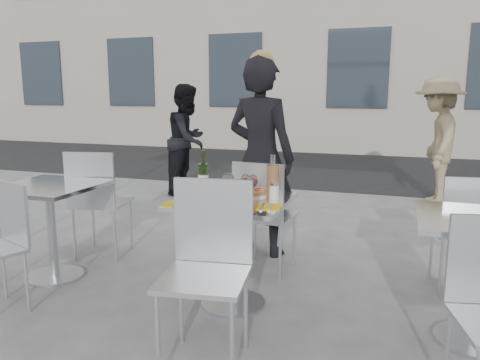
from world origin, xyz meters
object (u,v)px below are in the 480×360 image
(side_table_left, at_px, (50,211))
(carafe, at_px, (273,180))
(side_chair_rfar, at_px, (467,225))
(pizza_near, at_px, (230,204))
(pizza_far, at_px, (248,192))
(wineglass_red_a, at_px, (245,181))
(side_chair_lfar, at_px, (97,195))
(wineglass_white_a, at_px, (227,180))
(wineglass_white_b, at_px, (229,180))
(napkin_right, at_px, (266,207))
(woman_diner, at_px, (261,157))
(salad_plate, at_px, (235,193))
(wine_bottle, at_px, (203,176))
(main_table, at_px, (233,229))
(chair_far, at_px, (263,208))
(sugar_shaker, at_px, (274,191))
(napkin_left, at_px, (178,204))
(pedestrian_a, at_px, (188,139))
(chair_near, at_px, (208,255))
(pedestrian_b, at_px, (437,141))
(wineglass_red_b, at_px, (253,182))

(side_table_left, bearing_deg, carafe, 4.01)
(side_chair_rfar, height_order, pizza_near, side_chair_rfar)
(side_chair_rfar, height_order, pizza_far, side_chair_rfar)
(pizza_near, relative_size, wineglass_red_a, 2.26)
(side_chair_lfar, relative_size, carafe, 3.30)
(pizza_far, distance_m, wineglass_white_a, 0.17)
(wineglass_white_b, xyz_separation_m, napkin_right, (0.32, -0.23, -0.11))
(carafe, bearing_deg, pizza_far, 164.51)
(woman_diner, distance_m, salad_plate, 1.10)
(side_table_left, xyz_separation_m, wine_bottle, (1.23, 0.14, 0.32))
(wineglass_red_a, bearing_deg, main_table, -128.60)
(main_table, distance_m, chair_far, 0.62)
(wine_bottle, distance_m, sugar_shaker, 0.53)
(main_table, height_order, wineglass_white_b, wineglass_white_b)
(wineglass_white_a, height_order, napkin_left, wineglass_white_a)
(carafe, relative_size, napkin_left, 1.29)
(side_chair_lfar, xyz_separation_m, sugar_shaker, (1.69, -0.41, 0.24))
(chair_far, relative_size, wineglass_white_a, 5.84)
(wineglass_red_a, bearing_deg, sugar_shaker, 3.67)
(side_chair_rfar, distance_m, wineglass_white_b, 1.72)
(pedestrian_a, relative_size, napkin_right, 7.57)
(wineglass_white_a, relative_size, napkin_right, 0.76)
(sugar_shaker, relative_size, wineglass_red_a, 0.68)
(woman_diner, relative_size, wine_bottle, 5.94)
(salad_plate, distance_m, sugar_shaker, 0.26)
(salad_plate, bearing_deg, wineglass_white_b, 138.39)
(salad_plate, bearing_deg, pedestrian_a, 120.06)
(wine_bottle, relative_size, napkin_left, 1.31)
(side_chair_lfar, height_order, woman_diner, woman_diner)
(chair_far, bearing_deg, napkin_right, 112.60)
(side_chair_lfar, bearing_deg, wineglass_red_a, 153.37)
(napkin_left, distance_m, napkin_right, 0.55)
(side_chair_rfar, xyz_separation_m, woman_diner, (-1.65, 0.42, 0.36))
(chair_near, height_order, pedestrian_a, pedestrian_a)
(side_chair_lfar, height_order, carafe, carafe)
(chair_near, bearing_deg, chair_far, 84.20)
(chair_near, height_order, wineglass_red_a, chair_near)
(side_table_left, distance_m, side_chair_lfar, 0.50)
(side_table_left, xyz_separation_m, napkin_left, (1.23, -0.27, 0.21))
(side_chair_rfar, relative_size, pedestrian_b, 0.53)
(wineglass_white_b, bearing_deg, side_chair_lfar, 163.28)
(pizza_far, height_order, wine_bottle, wine_bottle)
(pizza_far, bearing_deg, napkin_left, -125.97)
(sugar_shaker, bearing_deg, wineglass_white_b, -178.80)
(wineglass_red_b, bearing_deg, carafe, 22.19)
(side_chair_rfar, bearing_deg, wineglass_red_b, 16.54)
(salad_plate, bearing_deg, sugar_shaker, 13.87)
(main_table, bearing_deg, woman_diner, 97.10)
(salad_plate, bearing_deg, wineglass_red_a, 42.38)
(wine_bottle, xyz_separation_m, carafe, (0.51, -0.02, 0.00))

